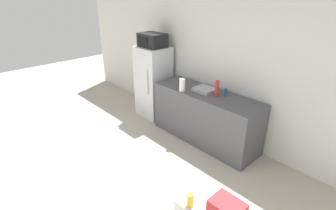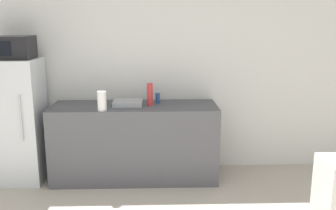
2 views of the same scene
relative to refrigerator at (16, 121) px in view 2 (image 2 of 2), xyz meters
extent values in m
cube|color=silver|center=(1.25, 0.40, 0.54)|extent=(8.00, 0.06, 2.60)
cube|color=silver|center=(0.00, 0.00, 0.00)|extent=(0.64, 0.57, 1.51)
cylinder|color=#B7B7BC|center=(0.17, -0.30, 0.11)|extent=(0.02, 0.02, 0.53)
cube|color=black|center=(0.00, 0.00, 0.89)|extent=(0.54, 0.39, 0.27)
cube|color=#4C4C51|center=(1.44, 0.01, -0.29)|extent=(2.03, 0.67, 0.94)
cube|color=#9EA3A8|center=(1.37, 0.04, 0.21)|extent=(0.35, 0.31, 0.06)
cylinder|color=red|center=(1.64, 0.02, 0.32)|extent=(0.07, 0.07, 0.27)
cylinder|color=#2D4C8C|center=(1.73, 0.15, 0.25)|extent=(0.06, 0.06, 0.13)
cylinder|color=white|center=(1.09, -0.25, 0.30)|extent=(0.10, 0.10, 0.23)
camera|label=1|loc=(4.07, -3.36, 1.90)|focal=28.00mm
camera|label=2|loc=(1.71, -4.46, 1.19)|focal=40.00mm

